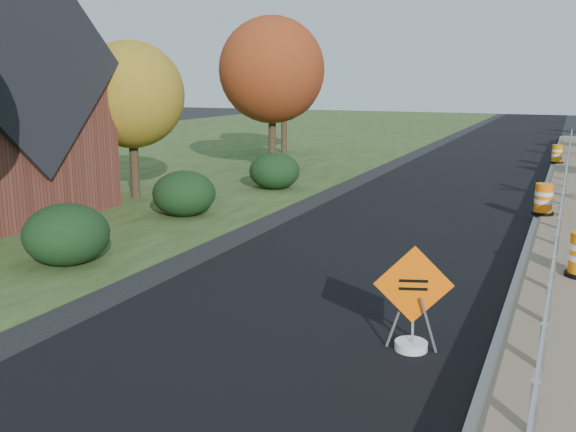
% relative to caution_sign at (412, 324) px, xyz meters
% --- Properties ---
extents(ground, '(140.00, 140.00, 0.00)m').
position_rel_caution_sign_xyz_m(ground, '(2.04, 7.66, -0.46)').
color(ground, black).
rests_on(ground, ground).
extents(grass_verge_near, '(30.00, 120.00, 0.03)m').
position_rel_caution_sign_xyz_m(grass_verge_near, '(-21.96, 17.66, -0.45)').
color(grass_verge_near, '#2A421C').
rests_on(grass_verge_near, ground).
extents(milled_overlay, '(7.20, 120.00, 0.01)m').
position_rel_caution_sign_xyz_m(milled_overlay, '(-2.36, 17.66, -0.46)').
color(milled_overlay, black).
rests_on(milled_overlay, ground).
extents(median, '(1.60, 55.00, 0.23)m').
position_rel_caution_sign_xyz_m(median, '(2.04, 15.66, -0.35)').
color(median, gray).
rests_on(median, ground).
extents(guardrail, '(0.10, 46.15, 0.72)m').
position_rel_caution_sign_xyz_m(guardrail, '(2.04, 16.66, 0.26)').
color(guardrail, silver).
rests_on(guardrail, median).
extents(hedge_south, '(2.09, 2.09, 1.52)m').
position_rel_caution_sign_xyz_m(hedge_south, '(-8.96, 1.66, 0.30)').
color(hedge_south, black).
rests_on(hedge_south, ground).
extents(hedge_mid, '(2.09, 2.09, 1.52)m').
position_rel_caution_sign_xyz_m(hedge_mid, '(-9.46, 7.66, 0.30)').
color(hedge_mid, black).
rests_on(hedge_mid, ground).
extents(hedge_north, '(2.09, 2.09, 1.52)m').
position_rel_caution_sign_xyz_m(hedge_north, '(-8.96, 13.66, 0.30)').
color(hedge_north, black).
rests_on(hedge_north, ground).
extents(tree_near_yellow, '(3.96, 3.96, 5.88)m').
position_rel_caution_sign_xyz_m(tree_near_yellow, '(-12.96, 9.66, 3.42)').
color(tree_near_yellow, '#473523').
rests_on(tree_near_yellow, ground).
extents(tree_near_red, '(4.95, 4.95, 7.35)m').
position_rel_caution_sign_xyz_m(tree_near_red, '(-10.96, 17.66, 4.40)').
color(tree_near_red, '#473523').
rests_on(tree_near_red, ground).
extents(tree_near_back, '(4.29, 4.29, 6.37)m').
position_rel_caution_sign_xyz_m(tree_near_back, '(-13.96, 25.66, 3.75)').
color(tree_near_back, '#473523').
rests_on(tree_near_back, ground).
extents(caution_sign, '(1.26, 0.55, 1.82)m').
position_rel_caution_sign_xyz_m(caution_sign, '(0.00, 0.00, 0.00)').
color(caution_sign, white).
rests_on(caution_sign, ground).
extents(barrel_median_mid, '(0.68, 0.68, 1.00)m').
position_rel_caution_sign_xyz_m(barrel_median_mid, '(1.49, 11.57, 0.24)').
color(barrel_median_mid, black).
rests_on(barrel_median_mid, median).
extents(barrel_median_far, '(0.64, 0.64, 0.94)m').
position_rel_caution_sign_xyz_m(barrel_median_far, '(1.49, 25.51, 0.22)').
color(barrel_median_far, black).
rests_on(barrel_median_far, median).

